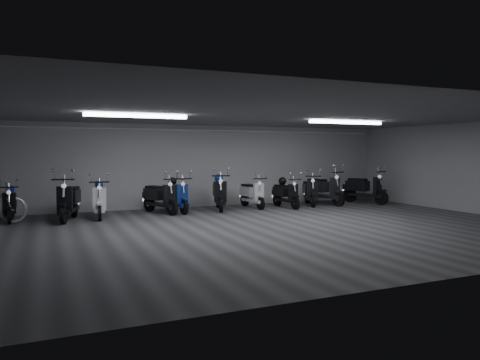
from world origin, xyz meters
name	(u,v)px	position (x,y,z in m)	size (l,w,h in m)	color
floor	(269,229)	(0.00, 0.00, -0.01)	(14.00, 10.00, 0.01)	#3C3C3E
ceiling	(269,114)	(0.00, 0.00, 2.80)	(14.00, 10.00, 0.01)	slate
back_wall	(203,166)	(0.00, 5.00, 1.40)	(14.00, 0.01, 2.80)	#A7A7AA
front_wall	(429,186)	(0.00, -5.00, 1.40)	(14.00, 0.01, 2.80)	#A7A7AA
right_wall	(474,168)	(7.00, 0.00, 1.40)	(0.01, 10.00, 2.80)	#A7A7AA
fluor_strip_left	(137,116)	(-3.00, 1.00, 2.74)	(2.40, 0.18, 0.08)	white
fluor_strip_right	(346,122)	(3.00, 1.00, 2.74)	(2.40, 0.18, 0.08)	white
conduit	(204,130)	(0.00, 4.92, 2.62)	(0.05, 0.05, 13.60)	white
scooter_0	(10,199)	(-5.91, 3.84, 0.60)	(0.54, 1.61, 1.20)	black
scooter_1	(69,194)	(-4.44, 3.37, 0.72)	(0.65, 1.95, 1.45)	black
scooter_2	(99,195)	(-3.62, 3.51, 0.66)	(0.59, 1.78, 1.32)	silver
scooter_3	(160,192)	(-1.81, 3.75, 0.67)	(0.60, 1.81, 1.35)	black
scooter_4	(176,191)	(-1.29, 3.84, 0.67)	(0.60, 1.80, 1.34)	navy
scooter_5	(219,188)	(0.17, 3.86, 0.71)	(0.64, 1.91, 1.42)	black
scooter_6	(252,189)	(1.36, 3.89, 0.63)	(0.57, 1.70, 1.26)	white
scooter_7	(286,190)	(2.42, 3.49, 0.61)	(0.55, 1.64, 1.22)	black
scooter_8	(310,187)	(3.52, 3.74, 0.66)	(0.59, 1.77, 1.32)	black
scooter_9	(324,184)	(4.10, 3.72, 0.73)	(0.66, 1.97, 1.47)	black
scooter_10	(365,184)	(5.72, 3.48, 0.73)	(0.65, 1.96, 1.46)	black
helmet_0	(282,181)	(2.41, 3.71, 0.89)	(0.27, 0.27, 0.27)	black
helmet_1	(219,178)	(0.24, 4.12, 1.02)	(0.28, 0.28, 0.28)	navy
helmet_2	(173,181)	(-1.33, 4.08, 0.96)	(0.26, 0.26, 0.26)	black
helmet_3	(99,185)	(-3.59, 3.75, 0.94)	(0.23, 0.23, 0.23)	navy
helmet_4	(10,189)	(-5.92, 4.06, 0.86)	(0.23, 0.23, 0.23)	#0E1E9C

